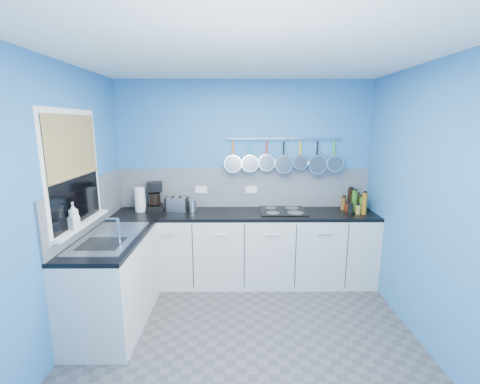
{
  "coord_description": "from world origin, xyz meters",
  "views": [
    {
      "loc": [
        -0.07,
        -2.69,
        1.97
      ],
      "look_at": [
        -0.05,
        0.75,
        1.25
      ],
      "focal_mm": 24.61,
      "sensor_mm": 36.0,
      "label": 1
    }
  ],
  "objects_px": {
    "soap_bottle_a": "(74,216)",
    "canister": "(192,206)",
    "coffee_maker": "(155,196)",
    "paper_towel": "(140,200)",
    "toaster": "(177,204)",
    "soap_bottle_b": "(73,220)",
    "hob": "(283,211)"
  },
  "relations": [
    {
      "from": "soap_bottle_a",
      "to": "canister",
      "type": "bearing_deg",
      "value": 51.86
    },
    {
      "from": "canister",
      "to": "coffee_maker",
      "type": "bearing_deg",
      "value": 172.61
    },
    {
      "from": "paper_towel",
      "to": "toaster",
      "type": "xyz_separation_m",
      "value": [
        0.45,
        0.03,
        -0.06
      ]
    },
    {
      "from": "paper_towel",
      "to": "canister",
      "type": "distance_m",
      "value": 0.65
    },
    {
      "from": "paper_towel",
      "to": "coffee_maker",
      "type": "height_order",
      "value": "coffee_maker"
    },
    {
      "from": "paper_towel",
      "to": "canister",
      "type": "bearing_deg",
      "value": -0.45
    },
    {
      "from": "soap_bottle_a",
      "to": "canister",
      "type": "distance_m",
      "value": 1.46
    },
    {
      "from": "soap_bottle_b",
      "to": "toaster",
      "type": "relative_size",
      "value": 0.66
    },
    {
      "from": "paper_towel",
      "to": "hob",
      "type": "bearing_deg",
      "value": -0.45
    },
    {
      "from": "soap_bottle_b",
      "to": "soap_bottle_a",
      "type": "bearing_deg",
      "value": 90.0
    },
    {
      "from": "paper_towel",
      "to": "soap_bottle_a",
      "type": "bearing_deg",
      "value": -102.28
    },
    {
      "from": "canister",
      "to": "hob",
      "type": "height_order",
      "value": "canister"
    },
    {
      "from": "paper_towel",
      "to": "canister",
      "type": "xyz_separation_m",
      "value": [
        0.64,
        -0.01,
        -0.08
      ]
    },
    {
      "from": "soap_bottle_b",
      "to": "canister",
      "type": "bearing_deg",
      "value": 52.12
    },
    {
      "from": "toaster",
      "to": "hob",
      "type": "xyz_separation_m",
      "value": [
        1.32,
        -0.04,
        -0.08
      ]
    },
    {
      "from": "soap_bottle_a",
      "to": "toaster",
      "type": "xyz_separation_m",
      "value": [
        0.69,
        1.17,
        -0.19
      ]
    },
    {
      "from": "paper_towel",
      "to": "toaster",
      "type": "height_order",
      "value": "paper_towel"
    },
    {
      "from": "canister",
      "to": "hob",
      "type": "relative_size",
      "value": 0.25
    },
    {
      "from": "coffee_maker",
      "to": "paper_towel",
      "type": "bearing_deg",
      "value": -172.9
    },
    {
      "from": "soap_bottle_a",
      "to": "toaster",
      "type": "relative_size",
      "value": 0.92
    },
    {
      "from": "hob",
      "to": "toaster",
      "type": "bearing_deg",
      "value": 178.18
    },
    {
      "from": "soap_bottle_a",
      "to": "coffee_maker",
      "type": "distance_m",
      "value": 1.27
    },
    {
      "from": "soap_bottle_a",
      "to": "hob",
      "type": "xyz_separation_m",
      "value": [
        2.01,
        1.13,
        -0.26
      ]
    },
    {
      "from": "canister",
      "to": "soap_bottle_b",
      "type": "bearing_deg",
      "value": -127.88
    },
    {
      "from": "soap_bottle_b",
      "to": "canister",
      "type": "xyz_separation_m",
      "value": [
        0.89,
        1.15,
        -0.16
      ]
    },
    {
      "from": "soap_bottle_b",
      "to": "canister",
      "type": "height_order",
      "value": "soap_bottle_b"
    },
    {
      "from": "soap_bottle_a",
      "to": "hob",
      "type": "relative_size",
      "value": 0.43
    },
    {
      "from": "soap_bottle_b",
      "to": "coffee_maker",
      "type": "bearing_deg",
      "value": 71.03
    },
    {
      "from": "soap_bottle_b",
      "to": "coffee_maker",
      "type": "relative_size",
      "value": 0.49
    },
    {
      "from": "coffee_maker",
      "to": "canister",
      "type": "bearing_deg",
      "value": -19.02
    },
    {
      "from": "toaster",
      "to": "canister",
      "type": "height_order",
      "value": "toaster"
    },
    {
      "from": "soap_bottle_a",
      "to": "canister",
      "type": "xyz_separation_m",
      "value": [
        0.89,
        1.14,
        -0.2
      ]
    }
  ]
}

